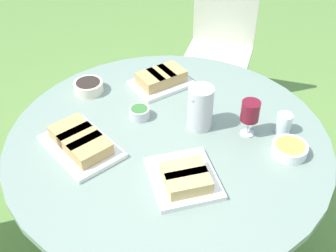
{
  "coord_description": "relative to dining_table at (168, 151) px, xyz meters",
  "views": [
    {
      "loc": [
        0.96,
        1.01,
        1.92
      ],
      "look_at": [
        0.0,
        0.0,
        0.78
      ],
      "focal_mm": 45.0,
      "sensor_mm": 36.0,
      "label": 1
    }
  ],
  "objects": [
    {
      "name": "ground_plane",
      "position": [
        0.0,
        0.0,
        -0.64
      ],
      "size": [
        40.0,
        40.0,
        0.0
      ],
      "primitive_type": "plane",
      "color": "#668E42"
    },
    {
      "name": "dining_table",
      "position": [
        0.0,
        0.0,
        0.0
      ],
      "size": [
        1.41,
        1.41,
        0.72
      ],
      "color": "#4C4C51",
      "rests_on": "ground_plane"
    },
    {
      "name": "chair_near_left",
      "position": [
        -1.11,
        -0.64,
        -0.11
      ],
      "size": [
        0.58,
        0.59,
        0.89
      ],
      "color": "beige",
      "rests_on": "ground_plane"
    },
    {
      "name": "water_pitcher",
      "position": [
        -0.15,
        0.04,
        0.19
      ],
      "size": [
        0.12,
        0.11,
        0.2
      ],
      "color": "silver",
      "rests_on": "dining_table"
    },
    {
      "name": "wine_glass",
      "position": [
        -0.26,
        0.23,
        0.21
      ],
      "size": [
        0.08,
        0.08,
        0.17
      ],
      "color": "silver",
      "rests_on": "dining_table"
    },
    {
      "name": "platter_bread_main",
      "position": [
        0.14,
        0.24,
        0.12
      ],
      "size": [
        0.36,
        0.37,
        0.07
      ],
      "color": "white",
      "rests_on": "dining_table"
    },
    {
      "name": "platter_charcuterie",
      "position": [
        -0.25,
        -0.32,
        0.12
      ],
      "size": [
        0.32,
        0.26,
        0.08
      ],
      "color": "white",
      "rests_on": "dining_table"
    },
    {
      "name": "platter_sandwich_side",
      "position": [
        0.32,
        -0.2,
        0.12
      ],
      "size": [
        0.25,
        0.36,
        0.07
      ],
      "color": "white",
      "rests_on": "dining_table"
    },
    {
      "name": "bowl_fries",
      "position": [
        -0.29,
        0.42,
        0.11
      ],
      "size": [
        0.15,
        0.15,
        0.05
      ],
      "color": "white",
      "rests_on": "dining_table"
    },
    {
      "name": "bowl_salad",
      "position": [
        0.0,
        -0.19,
        0.12
      ],
      "size": [
        0.09,
        0.09,
        0.05
      ],
      "color": "silver",
      "rests_on": "dining_table"
    },
    {
      "name": "bowl_olives",
      "position": [
        0.05,
        -0.52,
        0.12
      ],
      "size": [
        0.15,
        0.15,
        0.06
      ],
      "color": "beige",
      "rests_on": "dining_table"
    },
    {
      "name": "cup_water_near",
      "position": [
        -0.39,
        0.32,
        0.13
      ],
      "size": [
        0.07,
        0.07,
        0.09
      ],
      "color": "silver",
      "rests_on": "dining_table"
    }
  ]
}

